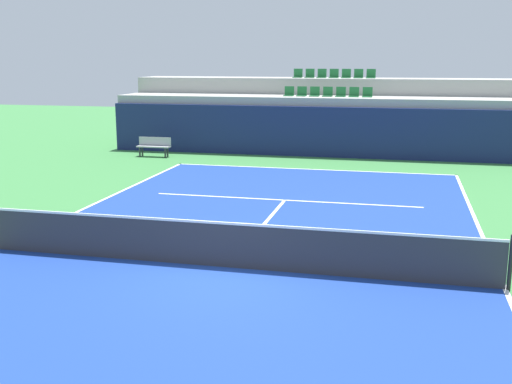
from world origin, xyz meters
TOP-DOWN VIEW (x-y plane):
  - ground_plane at (0.00, 0.00)m, footprint 80.00×80.00m
  - court_surface at (0.00, 0.00)m, footprint 11.00×24.00m
  - baseline_far at (0.00, 11.95)m, footprint 11.00×0.10m
  - sideline_right at (5.45, 0.00)m, footprint 0.10×24.00m
  - service_line_far at (0.00, 6.40)m, footprint 8.26×0.10m
  - centre_service_line at (0.00, 3.20)m, footprint 0.10×6.40m
  - back_wall at (0.00, 15.28)m, footprint 19.61×0.30m
  - stands_tier_lower at (0.00, 16.63)m, footprint 19.61×2.40m
  - stands_tier_upper at (0.00, 19.03)m, footprint 19.61×2.40m
  - seating_row_lower at (0.00, 16.73)m, footprint 4.03×0.44m
  - seating_row_upper at (0.00, 19.13)m, footprint 4.03×0.44m
  - tennis_net at (0.00, 0.00)m, footprint 11.08×0.08m
  - player_bench at (-7.28, 13.64)m, footprint 1.50×0.40m

SIDE VIEW (x-z plane):
  - ground_plane at x=0.00m, z-range 0.00..0.00m
  - court_surface at x=0.00m, z-range 0.00..0.01m
  - baseline_far at x=0.00m, z-range 0.01..0.01m
  - sideline_right at x=5.45m, z-range 0.01..0.01m
  - service_line_far at x=0.00m, z-range 0.01..0.01m
  - centre_service_line at x=0.00m, z-range 0.01..0.01m
  - player_bench at x=-7.28m, z-range 0.08..0.93m
  - tennis_net at x=0.00m, z-range -0.03..1.04m
  - back_wall at x=0.00m, z-range 0.00..2.20m
  - stands_tier_lower at x=0.00m, z-range 0.00..2.57m
  - stands_tier_upper at x=0.00m, z-range 0.00..3.33m
  - seating_row_lower at x=0.00m, z-range 2.47..2.91m
  - seating_row_upper at x=0.00m, z-range 3.24..3.68m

